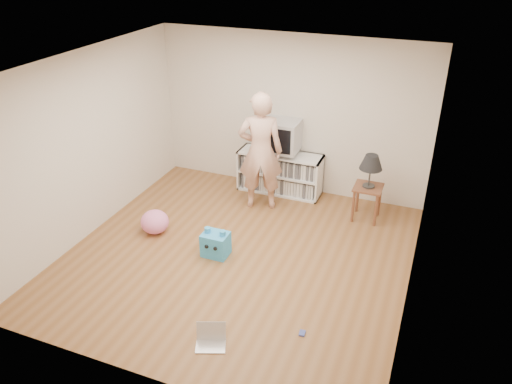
{
  "coord_description": "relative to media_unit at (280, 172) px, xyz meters",
  "views": [
    {
      "loc": [
        2.3,
        -5.15,
        3.97
      ],
      "look_at": [
        0.11,
        0.4,
        0.82
      ],
      "focal_mm": 35.0,
      "sensor_mm": 36.0,
      "label": 1
    }
  ],
  "objects": [
    {
      "name": "laptop",
      "position": [
        0.47,
        -3.63,
        -0.29
      ],
      "size": [
        0.39,
        0.35,
        0.22
      ],
      "rotation": [
        0.0,
        0.0,
        0.37
      ],
      "color": "silver",
      "rests_on": "ground"
    },
    {
      "name": "crt_tv",
      "position": [
        0.0,
        -0.02,
        0.67
      ],
      "size": [
        0.6,
        0.53,
        0.5
      ],
      "color": "#B1B1B6",
      "rests_on": "dvd_deck"
    },
    {
      "name": "media_unit",
      "position": [
        0.0,
        0.0,
        0.0
      ],
      "size": [
        1.4,
        0.45,
        0.7
      ],
      "color": "white",
      "rests_on": "ground"
    },
    {
      "name": "plush_blue",
      "position": [
        -0.2,
        -2.11,
        -0.18
      ],
      "size": [
        0.35,
        0.31,
        0.41
      ],
      "rotation": [
        0.0,
        0.0,
        0.0
      ],
      "color": "#2E9AE0",
      "rests_on": "ground"
    },
    {
      "name": "playing_cards",
      "position": [
        1.35,
        -3.14,
        -0.34
      ],
      "size": [
        0.07,
        0.1,
        0.02
      ],
      "primitive_type": "cube",
      "rotation": [
        0.0,
        0.0,
        0.09
      ],
      "color": "#3E4DA6",
      "rests_on": "ground"
    },
    {
      "name": "side_table",
      "position": [
        1.53,
        -0.39,
        0.07
      ],
      "size": [
        0.42,
        0.42,
        0.55
      ],
      "color": "brown",
      "rests_on": "ground"
    },
    {
      "name": "plush_pink",
      "position": [
        -1.28,
        -1.92,
        -0.18
      ],
      "size": [
        0.53,
        0.53,
        0.35
      ],
      "primitive_type": "ellipsoid",
      "rotation": [
        0.0,
        0.0,
        0.36
      ],
      "color": "pink",
      "rests_on": "ground"
    },
    {
      "name": "person",
      "position": [
        -0.13,
        -0.61,
        0.6
      ],
      "size": [
        0.8,
        0.65,
        1.89
      ],
      "primitive_type": "imported",
      "rotation": [
        0.0,
        0.0,
        3.46
      ],
      "color": "#DEAC98",
      "rests_on": "ground"
    },
    {
      "name": "dvd_deck",
      "position": [
        0.0,
        -0.02,
        0.39
      ],
      "size": [
        0.45,
        0.35,
        0.07
      ],
      "primitive_type": "cube",
      "color": "gray",
      "rests_on": "media_unit"
    },
    {
      "name": "walls",
      "position": [
        0.09,
        -2.04,
        0.95
      ],
      "size": [
        4.52,
        4.52,
        2.6
      ],
      "color": "beige",
      "rests_on": "ground"
    },
    {
      "name": "table_lamp",
      "position": [
        1.53,
        -0.39,
        0.59
      ],
      "size": [
        0.34,
        0.34,
        0.52
      ],
      "color": "#333333",
      "rests_on": "side_table"
    },
    {
      "name": "ground",
      "position": [
        0.09,
        -2.04,
        -0.35
      ],
      "size": [
        4.5,
        4.5,
        0.0
      ],
      "primitive_type": "plane",
      "color": "brown",
      "rests_on": "ground"
    },
    {
      "name": "ceiling",
      "position": [
        0.09,
        -2.04,
        2.25
      ],
      "size": [
        4.5,
        4.5,
        0.01
      ],
      "primitive_type": "cube",
      "color": "white",
      "rests_on": "walls"
    }
  ]
}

